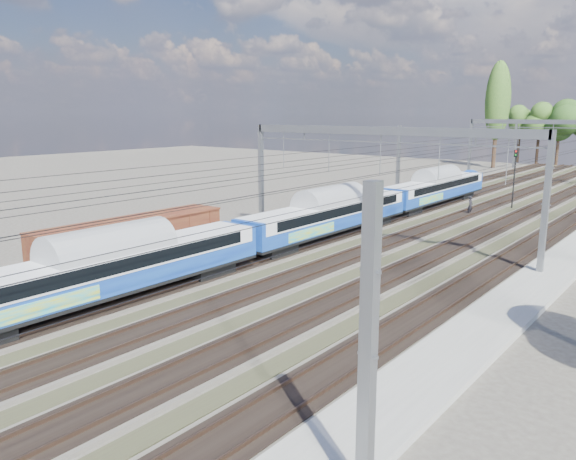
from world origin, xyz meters
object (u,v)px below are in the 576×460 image
Objects in this scene: freight_boxcar at (133,241)px; worker at (470,206)px; emu_train at (327,210)px; signal_near at (515,172)px.

worker is (9.23, 33.14, -1.08)m from freight_boxcar.
signal_near is (6.73, 24.77, 1.44)m from emu_train.
freight_boxcar is 41.42m from signal_near.
emu_train is 18.76m from worker.
emu_train is 25.71m from signal_near.
emu_train is 31.85× the size of worker.
emu_train is at bearing 73.34° from freight_boxcar.
signal_near reaches higher than freight_boxcar.
signal_near is at bearing 74.80° from emu_train.
freight_boxcar reaches higher than worker.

